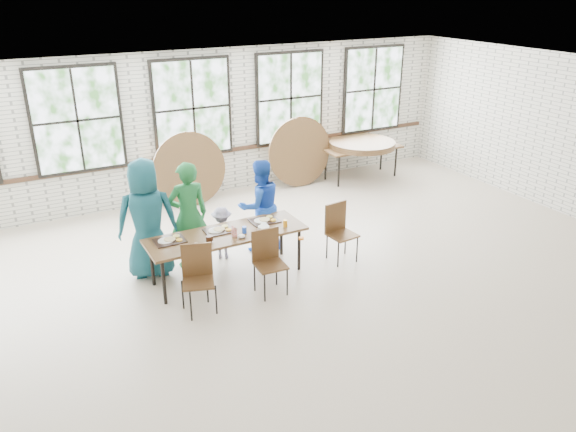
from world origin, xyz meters
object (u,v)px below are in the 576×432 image
at_px(chair_near_left, 198,272).
at_px(chair_near_right, 268,256).
at_px(dining_table, 227,236).
at_px(storage_table, 362,149).

height_order(chair_near_left, chair_near_right, same).
bearing_deg(chair_near_left, chair_near_right, 17.38).
xyz_separation_m(chair_near_left, chair_near_right, (1.06, -0.02, 0.00)).
height_order(dining_table, chair_near_left, chair_near_left).
xyz_separation_m(dining_table, chair_near_left, (-0.69, -0.62, -0.13)).
bearing_deg(chair_near_left, storage_table, 52.63).
height_order(chair_near_right, storage_table, chair_near_right).
xyz_separation_m(dining_table, storage_table, (4.50, 2.92, -0.00)).
bearing_deg(dining_table, chair_near_left, -138.09).
bearing_deg(storage_table, chair_near_right, -137.04).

